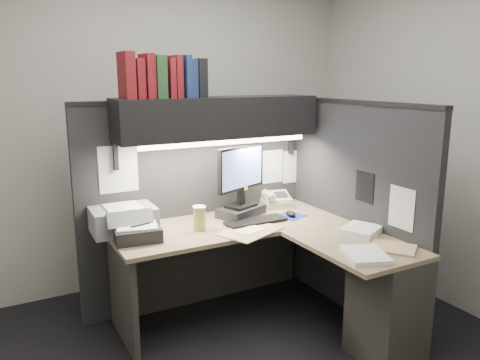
{
  "coord_description": "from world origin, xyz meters",
  "views": [
    {
      "loc": [
        -1.4,
        -2.4,
        1.79
      ],
      "look_at": [
        0.18,
        0.51,
        1.06
      ],
      "focal_mm": 35.0,
      "sensor_mm": 36.0,
      "label": 1
    }
  ],
  "objects_px": {
    "overhead_shelf": "(218,117)",
    "telephone": "(276,201)",
    "printer": "(122,218)",
    "desk": "(307,279)",
    "notebook_stack": "(137,234)",
    "coffee_cup": "(200,219)",
    "keyboard": "(256,221)",
    "monitor": "(241,189)"
  },
  "relations": [
    {
      "from": "overhead_shelf",
      "to": "telephone",
      "type": "relative_size",
      "value": 6.25
    },
    {
      "from": "monitor",
      "to": "coffee_cup",
      "type": "distance_m",
      "value": 0.48
    },
    {
      "from": "desk",
      "to": "monitor",
      "type": "bearing_deg",
      "value": 101.33
    },
    {
      "from": "telephone",
      "to": "coffee_cup",
      "type": "relative_size",
      "value": 1.52
    },
    {
      "from": "telephone",
      "to": "coffee_cup",
      "type": "height_order",
      "value": "coffee_cup"
    },
    {
      "from": "keyboard",
      "to": "coffee_cup",
      "type": "height_order",
      "value": "coffee_cup"
    },
    {
      "from": "monitor",
      "to": "keyboard",
      "type": "distance_m",
      "value": 0.3
    },
    {
      "from": "coffee_cup",
      "to": "monitor",
      "type": "bearing_deg",
      "value": 21.18
    },
    {
      "from": "desk",
      "to": "telephone",
      "type": "distance_m",
      "value": 0.9
    },
    {
      "from": "monitor",
      "to": "printer",
      "type": "bearing_deg",
      "value": 151.97
    },
    {
      "from": "printer",
      "to": "notebook_stack",
      "type": "relative_size",
      "value": 1.45
    },
    {
      "from": "telephone",
      "to": "monitor",
      "type": "bearing_deg",
      "value": -151.31
    },
    {
      "from": "coffee_cup",
      "to": "printer",
      "type": "height_order",
      "value": "printer"
    },
    {
      "from": "telephone",
      "to": "notebook_stack",
      "type": "height_order",
      "value": "telephone"
    },
    {
      "from": "desk",
      "to": "notebook_stack",
      "type": "relative_size",
      "value": 5.67
    },
    {
      "from": "coffee_cup",
      "to": "overhead_shelf",
      "type": "bearing_deg",
      "value": 40.54
    },
    {
      "from": "telephone",
      "to": "notebook_stack",
      "type": "relative_size",
      "value": 0.83
    },
    {
      "from": "telephone",
      "to": "printer",
      "type": "distance_m",
      "value": 1.3
    },
    {
      "from": "notebook_stack",
      "to": "coffee_cup",
      "type": "bearing_deg",
      "value": -0.43
    },
    {
      "from": "printer",
      "to": "notebook_stack",
      "type": "xyz_separation_m",
      "value": [
        0.03,
        -0.25,
        -0.04
      ]
    },
    {
      "from": "monitor",
      "to": "desk",
      "type": "bearing_deg",
      "value": -101.14
    },
    {
      "from": "desk",
      "to": "monitor",
      "type": "height_order",
      "value": "monitor"
    },
    {
      "from": "keyboard",
      "to": "telephone",
      "type": "height_order",
      "value": "telephone"
    },
    {
      "from": "overhead_shelf",
      "to": "desk",
      "type": "bearing_deg",
      "value": -68.21
    },
    {
      "from": "keyboard",
      "to": "telephone",
      "type": "bearing_deg",
      "value": 39.13
    },
    {
      "from": "overhead_shelf",
      "to": "coffee_cup",
      "type": "xyz_separation_m",
      "value": [
        -0.26,
        -0.23,
        -0.69
      ]
    },
    {
      "from": "coffee_cup",
      "to": "printer",
      "type": "distance_m",
      "value": 0.54
    },
    {
      "from": "printer",
      "to": "coffee_cup",
      "type": "bearing_deg",
      "value": -26.59
    },
    {
      "from": "monitor",
      "to": "notebook_stack",
      "type": "relative_size",
      "value": 1.84
    },
    {
      "from": "overhead_shelf",
      "to": "coffee_cup",
      "type": "relative_size",
      "value": 9.47
    },
    {
      "from": "monitor",
      "to": "telephone",
      "type": "height_order",
      "value": "monitor"
    },
    {
      "from": "desk",
      "to": "printer",
      "type": "height_order",
      "value": "printer"
    },
    {
      "from": "printer",
      "to": "telephone",
      "type": "bearing_deg",
      "value": 1.88
    },
    {
      "from": "coffee_cup",
      "to": "notebook_stack",
      "type": "xyz_separation_m",
      "value": [
        -0.45,
        0.0,
        -0.04
      ]
    },
    {
      "from": "keyboard",
      "to": "telephone",
      "type": "distance_m",
      "value": 0.5
    },
    {
      "from": "desk",
      "to": "printer",
      "type": "distance_m",
      "value": 1.36
    },
    {
      "from": "overhead_shelf",
      "to": "coffee_cup",
      "type": "bearing_deg",
      "value": -139.46
    },
    {
      "from": "overhead_shelf",
      "to": "monitor",
      "type": "relative_size",
      "value": 2.81
    },
    {
      "from": "desk",
      "to": "keyboard",
      "type": "height_order",
      "value": "keyboard"
    },
    {
      "from": "monitor",
      "to": "telephone",
      "type": "xyz_separation_m",
      "value": [
        0.39,
        0.11,
        -0.17
      ]
    },
    {
      "from": "overhead_shelf",
      "to": "notebook_stack",
      "type": "distance_m",
      "value": 1.04
    },
    {
      "from": "notebook_stack",
      "to": "keyboard",
      "type": "bearing_deg",
      "value": -3.24
    }
  ]
}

